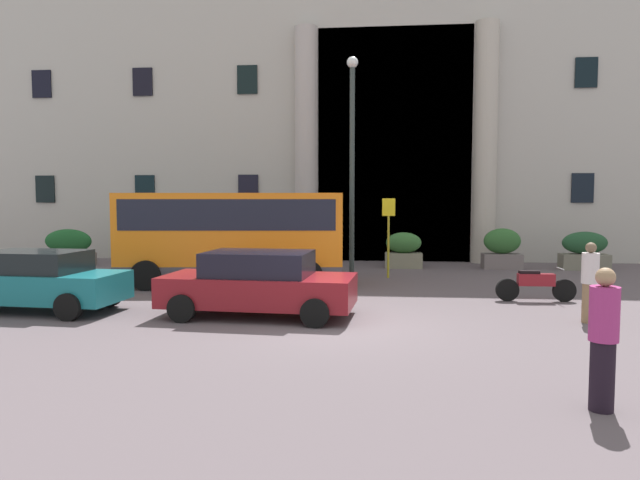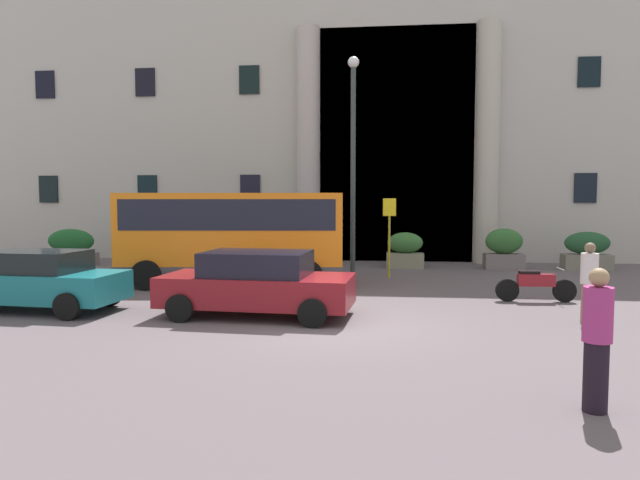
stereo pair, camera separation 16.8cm
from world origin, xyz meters
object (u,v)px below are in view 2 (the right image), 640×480
at_px(bus_stop_sign, 389,229).
at_px(hedge_planter_entrance_left, 71,248).
at_px(parked_compact_extra, 35,280).
at_px(hedge_planter_west, 157,245).
at_px(hedge_planter_entrance_right, 587,252).
at_px(parked_hatchback_near, 257,283).
at_px(pedestrian_child_trailing, 589,283).
at_px(hedge_planter_far_east, 405,251).
at_px(hedge_planter_far_west, 504,249).
at_px(orange_minibus, 233,231).
at_px(motorcycle_far_end, 534,285).
at_px(lamppost_plaza_centre, 353,149).
at_px(pedestrian_woman_with_bag, 597,339).

relative_size(bus_stop_sign, hedge_planter_entrance_left, 1.31).
relative_size(bus_stop_sign, parked_compact_extra, 0.63).
distance_m(hedge_planter_west, parked_compact_extra, 9.72).
bearing_deg(hedge_planter_west, parked_compact_extra, -84.67).
distance_m(hedge_planter_entrance_right, parked_hatchback_near, 14.55).
bearing_deg(pedestrian_child_trailing, hedge_planter_far_east, 168.68).
xyz_separation_m(hedge_planter_west, hedge_planter_far_west, (13.98, 0.13, -0.08)).
bearing_deg(orange_minibus, hedge_planter_entrance_left, 144.28).
xyz_separation_m(motorcycle_far_end, lamppost_plaza_centre, (-5.03, 5.11, 4.04)).
distance_m(hedge_planter_entrance_left, hedge_planter_entrance_right, 20.64).
xyz_separation_m(bus_stop_sign, hedge_planter_far_east, (0.67, 3.00, -1.01)).
bearing_deg(bus_stop_sign, pedestrian_woman_with_bag, -78.75).
bearing_deg(parked_compact_extra, hedge_planter_far_west, 41.16).
bearing_deg(parked_compact_extra, hedge_planter_entrance_right, 35.54).
relative_size(hedge_planter_far_east, parked_compact_extra, 0.33).
relative_size(bus_stop_sign, hedge_planter_west, 1.57).
bearing_deg(hedge_planter_far_west, parked_compact_extra, -143.13).
relative_size(parked_compact_extra, parked_hatchback_near, 0.96).
relative_size(parked_hatchback_near, pedestrian_woman_with_bag, 2.45).
bearing_deg(lamppost_plaza_centre, parked_compact_extra, -133.70).
bearing_deg(hedge_planter_far_west, orange_minibus, -151.49).
distance_m(bus_stop_sign, pedestrian_child_trailing, 8.03).
bearing_deg(hedge_planter_far_east, parked_hatchback_near, -111.12).
xyz_separation_m(hedge_planter_entrance_left, lamppost_plaza_centre, (11.75, -1.70, 3.78)).
xyz_separation_m(orange_minibus, parked_compact_extra, (-3.66, -4.69, -0.97)).
distance_m(bus_stop_sign, parked_hatchback_near, 7.54).
bearing_deg(hedge_planter_west, bus_stop_sign, -17.12).
distance_m(hedge_planter_far_east, hedge_planter_west, 10.17).
xyz_separation_m(orange_minibus, bus_stop_sign, (4.93, 2.06, -0.03)).
xyz_separation_m(orange_minibus, motorcycle_far_end, (8.67, -2.16, -1.26)).
relative_size(hedge_planter_far_west, motorcycle_far_end, 0.76).
distance_m(bus_stop_sign, motorcycle_far_end, 5.77).
xyz_separation_m(hedge_planter_entrance_right, pedestrian_woman_with_bag, (-5.17, -15.23, 0.22)).
distance_m(hedge_planter_entrance_left, parked_hatchback_near, 13.67).
distance_m(orange_minibus, parked_hatchback_near, 5.16).
relative_size(hedge_planter_entrance_right, lamppost_plaza_centre, 0.23).
height_order(parked_hatchback_near, motorcycle_far_end, parked_hatchback_near).
bearing_deg(orange_minibus, bus_stop_sign, 16.76).
relative_size(hedge_planter_far_east, lamppost_plaza_centre, 0.19).
height_order(hedge_planter_far_west, parked_hatchback_near, hedge_planter_far_west).
height_order(parked_compact_extra, pedestrian_woman_with_bag, pedestrian_woman_with_bag).
xyz_separation_m(hedge_planter_far_east, hedge_planter_far_west, (3.81, 0.05, 0.08)).
height_order(orange_minibus, bus_stop_sign, orange_minibus).
relative_size(hedge_planter_far_east, motorcycle_far_end, 0.70).
bearing_deg(motorcycle_far_end, orange_minibus, 164.55).
xyz_separation_m(hedge_planter_entrance_right, parked_hatchback_near, (-10.70, -9.86, 0.05)).
distance_m(hedge_planter_west, hedge_planter_entrance_right, 17.08).
bearing_deg(hedge_planter_entrance_right, pedestrian_woman_with_bag, -108.74).
relative_size(orange_minibus, bus_stop_sign, 2.58).
xyz_separation_m(orange_minibus, hedge_planter_west, (-4.56, 4.99, -0.88)).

